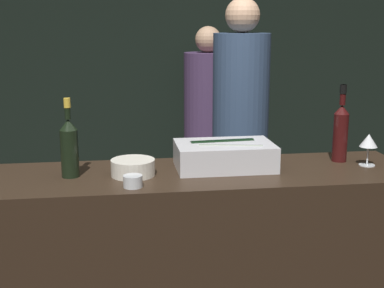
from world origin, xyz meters
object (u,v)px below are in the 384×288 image
Objects in this scene: candle_votive at (133,181)px; red_wine_bottle_black_foil at (341,130)px; wine_glass at (369,142)px; person_blond_tee at (240,129)px; champagne_bottle at (69,146)px; bowl_white at (133,167)px; person_in_hoodie at (208,117)px; ice_bin_with_bottles at (225,155)px.

red_wine_bottle_black_foil is at bearing 15.63° from candle_votive.
person_blond_tee is (-0.35, 1.01, -0.13)m from wine_glass.
bowl_white is at bearing -4.22° from champagne_bottle.
bowl_white is 0.52× the size of red_wine_bottle_black_foil.
wine_glass is 0.08× the size of person_blond_tee.
person_in_hoodie is at bearing 97.84° from red_wine_bottle_black_foil.
bowl_white is 2.23m from person_in_hoodie.
bowl_white is (-0.41, -0.06, -0.02)m from ice_bin_with_bottles.
ice_bin_with_bottles is at bearing 175.37° from wine_glass.
ice_bin_with_bottles is 0.26× the size of person_in_hoodie.
person_blond_tee reaches higher than ice_bin_with_bottles.
ice_bin_with_bottles is 1.29× the size of champagne_bottle.
person_blond_tee reaches higher than candle_votive.
candle_votive is at bearing -170.59° from wine_glass.
wine_glass is at bearing -77.73° from person_blond_tee.
ice_bin_with_bottles is at bearing -70.92° from person_in_hoodie.
champagne_bottle is 0.18× the size of person_blond_tee.
ice_bin_with_bottles is 0.41m from bowl_white.
person_blond_tee is (0.30, 0.96, -0.08)m from ice_bin_with_bottles.
person_blond_tee reaches higher than red_wine_bottle_black_foil.
candle_votive is at bearing -164.37° from red_wine_bottle_black_foil.
bowl_white is 0.11× the size of person_in_hoodie.
bowl_white is at bearing -81.18° from person_in_hoodie.
person_blond_tee reaches higher than champagne_bottle.
wine_glass is 1.08m from person_blond_tee.
ice_bin_with_bottles is 1.01m from person_blond_tee.
person_in_hoodie reaches higher than wine_glass.
person_in_hoodie reaches higher than bowl_white.
person_blond_tee is (0.02, -1.10, 0.12)m from person_in_hoodie.
red_wine_bottle_black_foil is (0.55, 0.04, 0.09)m from ice_bin_with_bottles.
person_blond_tee is at bearing 109.18° from wine_glass.
champagne_bottle reaches higher than bowl_white.
bowl_white is 1.27× the size of wine_glass.
wine_glass is 1.08m from candle_votive.
candle_votive is 0.33m from champagne_bottle.
champagne_bottle is 2.32m from person_in_hoodie.
bowl_white is at bearing -173.71° from red_wine_bottle_black_foil.
wine_glass is at bearing -4.63° from ice_bin_with_bottles.
bowl_white is 0.97m from red_wine_bottle_black_foil.
person_in_hoodie is (-0.28, 2.01, -0.29)m from red_wine_bottle_black_foil.
person_in_hoodie reaches higher than ice_bin_with_bottles.
person_blond_tee is (-0.26, 0.92, -0.17)m from red_wine_bottle_black_foil.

